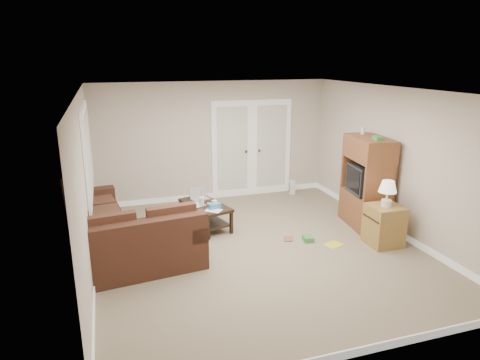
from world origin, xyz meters
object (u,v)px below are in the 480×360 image
object	(u,v)px
coffee_table	(205,214)
side_cabinet	(384,222)
sectional_sofa	(114,234)
tv_armoire	(367,182)

from	to	relation	value
coffee_table	side_cabinet	xyz separation A→B (m)	(2.61, -1.62, 0.15)
sectional_sofa	coffee_table	world-z (taller)	sectional_sofa
coffee_table	sectional_sofa	bearing A→B (deg)	-174.29
sectional_sofa	coffee_table	size ratio (longest dim) A/B	2.39
sectional_sofa	side_cabinet	world-z (taller)	side_cabinet
tv_armoire	coffee_table	bearing A→B (deg)	171.69
tv_armoire	side_cabinet	xyz separation A→B (m)	(-0.17, -0.83, -0.43)
sectional_sofa	coffee_table	distance (m)	1.73
coffee_table	tv_armoire	size ratio (longest dim) A/B	0.68
sectional_sofa	side_cabinet	xyz separation A→B (m)	(4.21, -0.98, 0.06)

